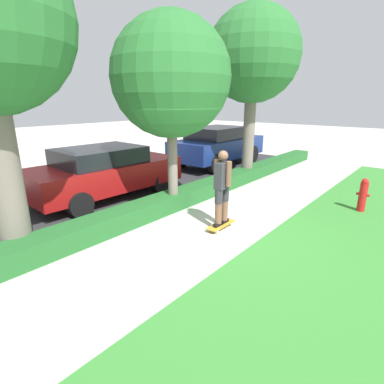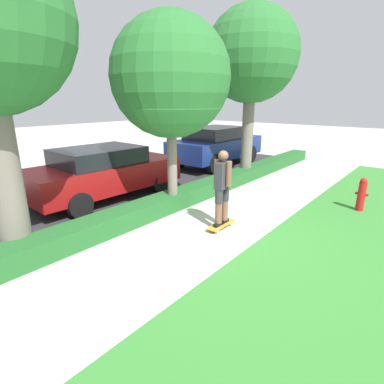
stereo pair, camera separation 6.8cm
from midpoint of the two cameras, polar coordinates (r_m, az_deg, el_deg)
ground_plane at (r=6.42m, az=3.85°, el=-7.42°), size 60.00×60.00×0.00m
grass_lawn_strip at (r=5.45m, az=31.18°, el=-14.78°), size 18.67×4.00×0.01m
street_asphalt at (r=9.35m, az=-17.36°, el=-0.20°), size 18.67×5.00×0.01m
hedge_row at (r=7.32m, az=-6.27°, el=-2.60°), size 18.67×0.60×0.41m
skateboard at (r=6.54m, az=5.85°, el=-6.27°), size 0.78×0.24×0.10m
skater_person at (r=6.24m, az=6.08°, el=1.08°), size 0.49×0.41×1.60m
tree_mid at (r=7.20m, az=-3.76°, el=20.89°), size 2.71×2.71×4.51m
tree_far at (r=10.53m, az=11.75°, el=24.00°), size 2.96×2.96×5.51m
parked_car_middle at (r=8.71m, az=-16.17°, el=3.80°), size 4.28×1.99×1.43m
parked_car_rear at (r=12.76m, az=5.08°, el=8.92°), size 4.43×1.96×1.61m
fire_hydrant at (r=8.50m, az=29.98°, el=-0.49°), size 0.18×0.29×0.85m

